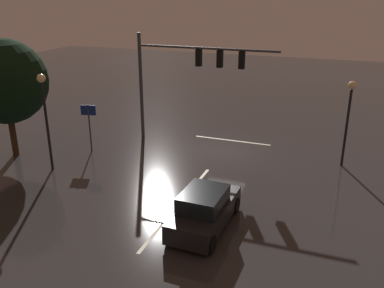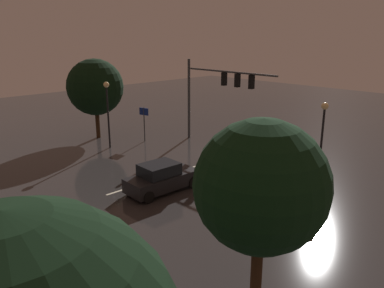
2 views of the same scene
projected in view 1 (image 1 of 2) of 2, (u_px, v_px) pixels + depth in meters
name	position (u px, v px, depth m)	size (l,w,h in m)	color
ground_plane	(223.00, 152.00, 25.03)	(80.00, 80.00, 0.00)	#2D2B2B
traffic_signal_assembly	(188.00, 67.00, 25.03)	(8.87, 0.47, 6.76)	#383A3D
lane_dash_far	(201.00, 178.00, 21.52)	(2.20, 0.16, 0.01)	beige
lane_dash_mid	(151.00, 238.00, 16.26)	(2.20, 0.16, 0.01)	beige
stop_bar	(232.00, 140.00, 26.87)	(5.00, 0.16, 0.01)	beige
car_approaching	(205.00, 210.00, 16.78)	(2.02, 4.41, 1.70)	black
street_lamp_left_kerb	(349.00, 107.00, 21.87)	(0.44, 0.44, 4.76)	black
street_lamp_right_kerb	(44.00, 105.00, 21.29)	(0.44, 0.44, 5.23)	black
route_sign	(89.00, 118.00, 24.46)	(0.89, 0.28, 2.90)	#383A3D
tree_right_near	(5.00, 82.00, 23.01)	(4.77, 4.77, 6.80)	#382314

